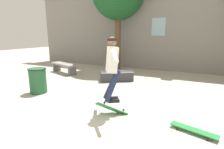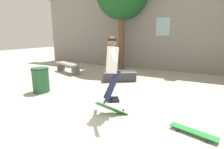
{
  "view_description": "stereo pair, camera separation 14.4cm",
  "coord_description": "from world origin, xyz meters",
  "px_view_note": "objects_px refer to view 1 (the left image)",
  "views": [
    {
      "loc": [
        1.89,
        -2.58,
        1.87
      ],
      "look_at": [
        0.18,
        0.98,
        0.97
      ],
      "focal_mm": 28.0,
      "sensor_mm": 36.0,
      "label": 1
    },
    {
      "loc": [
        2.02,
        -2.51,
        1.87
      ],
      "look_at": [
        0.18,
        0.98,
        0.97
      ],
      "focal_mm": 28.0,
      "sensor_mm": 36.0,
      "label": 2
    }
  ],
  "objects_px": {
    "skateboard_flipping": "(112,109)",
    "skateboard_resting": "(193,130)",
    "park_bench": "(64,66)",
    "skater": "(112,64)",
    "trash_bin": "(38,80)",
    "skate_ledge": "(117,76)"
  },
  "relations": [
    {
      "from": "skate_ledge",
      "to": "skateboard_flipping",
      "type": "height_order",
      "value": "skate_ledge"
    },
    {
      "from": "trash_bin",
      "to": "skateboard_resting",
      "type": "height_order",
      "value": "trash_bin"
    },
    {
      "from": "park_bench",
      "to": "skater",
      "type": "xyz_separation_m",
      "value": [
        4.18,
        -3.12,
        0.88
      ]
    },
    {
      "from": "park_bench",
      "to": "skate_ledge",
      "type": "relative_size",
      "value": 1.29
    },
    {
      "from": "skateboard_flipping",
      "to": "skateboard_resting",
      "type": "distance_m",
      "value": 1.79
    },
    {
      "from": "skate_ledge",
      "to": "skateboard_flipping",
      "type": "bearing_deg",
      "value": -101.47
    },
    {
      "from": "skater",
      "to": "skate_ledge",
      "type": "bearing_deg",
      "value": 77.38
    },
    {
      "from": "trash_bin",
      "to": "skate_ledge",
      "type": "bearing_deg",
      "value": 55.74
    },
    {
      "from": "park_bench",
      "to": "skateboard_flipping",
      "type": "bearing_deg",
      "value": -18.15
    },
    {
      "from": "skater",
      "to": "skateboard_flipping",
      "type": "relative_size",
      "value": 2.06
    },
    {
      "from": "park_bench",
      "to": "skateboard_flipping",
      "type": "height_order",
      "value": "park_bench"
    },
    {
      "from": "skate_ledge",
      "to": "park_bench",
      "type": "bearing_deg",
      "value": 141.64
    },
    {
      "from": "park_bench",
      "to": "skateboard_resting",
      "type": "xyz_separation_m",
      "value": [
        5.99,
        -3.23,
        -0.29
      ]
    },
    {
      "from": "trash_bin",
      "to": "skateboard_resting",
      "type": "bearing_deg",
      "value": -5.76
    },
    {
      "from": "skate_ledge",
      "to": "skateboard_resting",
      "type": "relative_size",
      "value": 1.53
    },
    {
      "from": "skate_ledge",
      "to": "skateboard_flipping",
      "type": "distance_m",
      "value": 3.17
    },
    {
      "from": "park_bench",
      "to": "skate_ledge",
      "type": "distance_m",
      "value": 3.03
    },
    {
      "from": "skate_ledge",
      "to": "trash_bin",
      "type": "relative_size",
      "value": 1.66
    },
    {
      "from": "trash_bin",
      "to": "skater",
      "type": "relative_size",
      "value": 0.54
    },
    {
      "from": "skateboard_flipping",
      "to": "skater",
      "type": "bearing_deg",
      "value": 75.22
    },
    {
      "from": "trash_bin",
      "to": "skateboard_flipping",
      "type": "relative_size",
      "value": 1.12
    },
    {
      "from": "trash_bin",
      "to": "skater",
      "type": "bearing_deg",
      "value": -7.21
    }
  ]
}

